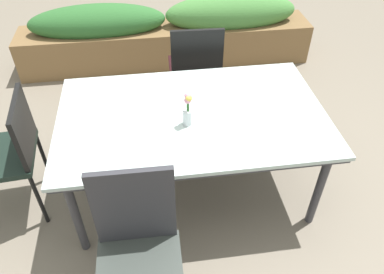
{
  "coord_description": "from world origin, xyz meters",
  "views": [
    {
      "loc": [
        -0.2,
        -1.89,
        2.23
      ],
      "look_at": [
        0.07,
        0.05,
        0.5
      ],
      "focal_mm": 35.04,
      "sensor_mm": 36.0,
      "label": 1
    }
  ],
  "objects_px": {
    "dining_table": "(192,120)",
    "chair_far_side": "(195,66)",
    "flower_vase": "(188,110)",
    "chair_near_left": "(138,248)",
    "chair_end_left": "(8,150)",
    "planter_box": "(167,34)"
  },
  "relations": [
    {
      "from": "chair_far_side",
      "to": "flower_vase",
      "type": "height_order",
      "value": "flower_vase"
    },
    {
      "from": "chair_end_left",
      "to": "chair_near_left",
      "type": "bearing_deg",
      "value": -141.45
    },
    {
      "from": "chair_near_left",
      "to": "dining_table",
      "type": "bearing_deg",
      "value": -113.29
    },
    {
      "from": "chair_end_left",
      "to": "chair_near_left",
      "type": "xyz_separation_m",
      "value": [
        0.83,
        -0.88,
        0.04
      ]
    },
    {
      "from": "chair_near_left",
      "to": "flower_vase",
      "type": "distance_m",
      "value": 0.89
    },
    {
      "from": "flower_vase",
      "to": "planter_box",
      "type": "xyz_separation_m",
      "value": [
        0.04,
        2.03,
        -0.47
      ]
    },
    {
      "from": "dining_table",
      "to": "chair_near_left",
      "type": "height_order",
      "value": "chair_near_left"
    },
    {
      "from": "chair_near_left",
      "to": "planter_box",
      "type": "relative_size",
      "value": 0.32
    },
    {
      "from": "chair_end_left",
      "to": "dining_table",
      "type": "bearing_deg",
      "value": -94.95
    },
    {
      "from": "chair_end_left",
      "to": "flower_vase",
      "type": "distance_m",
      "value": 1.22
    },
    {
      "from": "dining_table",
      "to": "chair_far_side",
      "type": "height_order",
      "value": "chair_far_side"
    },
    {
      "from": "dining_table",
      "to": "chair_end_left",
      "type": "height_order",
      "value": "chair_end_left"
    },
    {
      "from": "chair_far_side",
      "to": "planter_box",
      "type": "relative_size",
      "value": 0.29
    },
    {
      "from": "dining_table",
      "to": "chair_near_left",
      "type": "xyz_separation_m",
      "value": [
        -0.4,
        -0.88,
        -0.08
      ]
    },
    {
      "from": "chair_end_left",
      "to": "chair_near_left",
      "type": "height_order",
      "value": "chair_near_left"
    },
    {
      "from": "planter_box",
      "to": "chair_near_left",
      "type": "bearing_deg",
      "value": -97.94
    },
    {
      "from": "chair_end_left",
      "to": "flower_vase",
      "type": "xyz_separation_m",
      "value": [
        1.18,
        -0.11,
        0.29
      ]
    },
    {
      "from": "chair_far_side",
      "to": "flower_vase",
      "type": "xyz_separation_m",
      "value": [
        -0.2,
        -0.99,
        0.29
      ]
    },
    {
      "from": "chair_near_left",
      "to": "chair_end_left",
      "type": "bearing_deg",
      "value": -45.76
    },
    {
      "from": "chair_near_left",
      "to": "flower_vase",
      "type": "bearing_deg",
      "value": -113.57
    },
    {
      "from": "dining_table",
      "to": "chair_far_side",
      "type": "xyz_separation_m",
      "value": [
        0.15,
        0.88,
        -0.12
      ]
    },
    {
      "from": "chair_end_left",
      "to": "planter_box",
      "type": "bearing_deg",
      "value": -37.15
    }
  ]
}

